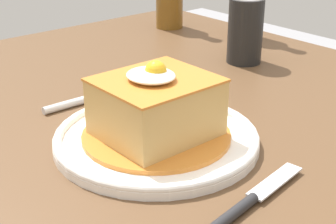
% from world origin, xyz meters
% --- Properties ---
extents(dining_table, '(1.18, 1.03, 0.76)m').
position_xyz_m(dining_table, '(0.00, 0.00, 0.65)').
color(dining_table, brown).
rests_on(dining_table, ground_plane).
extents(main_plate, '(0.27, 0.27, 0.02)m').
position_xyz_m(main_plate, '(0.01, -0.04, 0.77)').
color(main_plate, white).
rests_on(main_plate, dining_table).
extents(sandwich_meal, '(0.19, 0.19, 0.10)m').
position_xyz_m(sandwich_meal, '(0.01, -0.04, 0.81)').
color(sandwich_meal, orange).
rests_on(sandwich_meal, main_plate).
extents(fork, '(0.02, 0.14, 0.01)m').
position_xyz_m(fork, '(-0.17, -0.05, 0.77)').
color(fork, silver).
rests_on(fork, dining_table).
extents(knife, '(0.04, 0.17, 0.01)m').
position_xyz_m(knife, '(0.19, -0.06, 0.77)').
color(knife, '#262628').
rests_on(knife, dining_table).
extents(soda_can, '(0.07, 0.07, 0.12)m').
position_xyz_m(soda_can, '(-0.14, 0.31, 0.82)').
color(soda_can, black).
rests_on(soda_can, dining_table).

